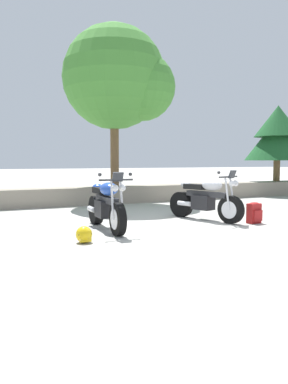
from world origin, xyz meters
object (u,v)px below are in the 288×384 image
Objects in this scene: motorcycle_silver_centre at (206,199)px; pine_tree_mid_right at (278,134)px; leafy_tree_mid_left at (120,80)px; rider_helmet at (84,235)px; rider_backpack at (254,212)px; motorcycle_blue_near_left at (106,206)px.

pine_tree_mid_right is at bearing 34.17° from motorcycle_silver_centre.
pine_tree_mid_right is at bearing 0.30° from leafy_tree_mid_left.
pine_tree_mid_right is (6.45, 4.38, 1.97)m from motorcycle_silver_centre.
pine_tree_mid_right is at bearing 29.83° from rider_helmet.
rider_backpack is at bearing -49.07° from motorcycle_silver_centre.
motorcycle_blue_near_left reaches higher than rider_helmet.
motorcycle_silver_centre is 8.05m from pine_tree_mid_right.
motorcycle_blue_near_left is at bearing -176.30° from motorcycle_silver_centre.
motorcycle_blue_near_left and motorcycle_silver_centre have the same top height.
motorcycle_blue_near_left is 10.23m from pine_tree_mid_right.
rider_helmet is (-3.98, -0.35, -0.11)m from rider_backpack.
motorcycle_blue_near_left is at bearing -153.10° from pine_tree_mid_right.
motorcycle_silver_centre is at bearing -84.66° from leafy_tree_mid_left.
motorcycle_blue_near_left is 0.67× the size of pine_tree_mid_right.
pine_tree_mid_right reaches higher than rider_helmet.
rider_backpack is 1.68× the size of rider_helmet.
motorcycle_blue_near_left is at bearing 168.23° from rider_backpack.
rider_backpack is 4.00m from rider_helmet.
leafy_tree_mid_left is (2.85, 5.53, 3.87)m from rider_helmet.
rider_backpack is at bearing 5.09° from rider_helmet.
motorcycle_silver_centre is 5.60m from leafy_tree_mid_left.
rider_helmet is 11.43m from pine_tree_mid_right.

